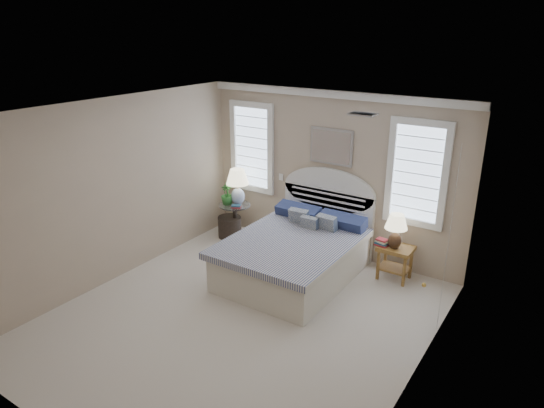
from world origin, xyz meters
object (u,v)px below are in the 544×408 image
(bed, at_px, (297,251))
(lamp_left, at_px, (238,183))
(side_table_left, at_px, (235,217))
(lamp_right, at_px, (396,227))
(nightstand_right, at_px, (395,256))
(floor_pot, at_px, (230,227))

(bed, height_order, lamp_left, bed)
(bed, height_order, side_table_left, bed)
(lamp_left, bearing_deg, bed, -21.93)
(lamp_right, bearing_deg, lamp_left, 179.96)
(nightstand_right, height_order, floor_pot, nightstand_right)
(side_table_left, xyz_separation_m, lamp_left, (0.03, 0.06, 0.64))
(floor_pot, distance_m, lamp_right, 3.10)
(floor_pot, xyz_separation_m, lamp_right, (3.03, 0.09, 0.67))
(nightstand_right, bearing_deg, lamp_left, -179.18)
(bed, relative_size, side_table_left, 3.61)
(lamp_right, bearing_deg, nightstand_right, 68.51)
(nightstand_right, relative_size, lamp_right, 0.99)
(bed, height_order, nightstand_right, bed)
(nightstand_right, relative_size, lamp_left, 0.81)
(floor_pot, height_order, lamp_right, lamp_right)
(nightstand_right, height_order, lamp_right, lamp_right)
(bed, xyz_separation_m, nightstand_right, (1.30, 0.69, 0.00))
(lamp_left, distance_m, lamp_right, 2.90)
(lamp_left, bearing_deg, lamp_right, -0.04)
(bed, height_order, lamp_right, bed)
(lamp_left, height_order, lamp_right, lamp_left)
(nightstand_right, height_order, lamp_left, lamp_left)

